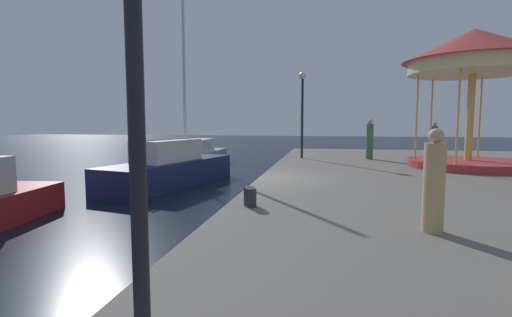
# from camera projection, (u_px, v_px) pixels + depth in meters

# --- Properties ---
(ground_plane) EXTENTS (120.00, 120.00, 0.00)m
(ground_plane) POSITION_uv_depth(u_px,v_px,m) (259.00, 201.00, 12.43)
(ground_plane) COLOR black
(quay_dock) EXTENTS (14.41, 27.61, 0.80)m
(quay_dock) POSITION_uv_depth(u_px,v_px,m) (498.00, 197.00, 11.08)
(quay_dock) COLOR slate
(quay_dock) RESTS_ON ground
(sailboat_navy) EXTENTS (3.45, 7.14, 7.91)m
(sailboat_navy) POSITION_uv_depth(u_px,v_px,m) (170.00, 168.00, 15.34)
(sailboat_navy) COLOR #19214C
(sailboat_navy) RESTS_ON ground
(motorboat_grey) EXTENTS (1.78, 5.66, 1.63)m
(motorboat_grey) POSITION_uv_depth(u_px,v_px,m) (203.00, 155.00, 22.48)
(motorboat_grey) COLOR gray
(motorboat_grey) RESTS_ON ground
(carousel) EXTENTS (5.29, 5.29, 5.43)m
(carousel) POSITION_uv_depth(u_px,v_px,m) (473.00, 64.00, 14.54)
(carousel) COLOR #B23333
(carousel) RESTS_ON quay_dock
(lamp_post_mid_promenade) EXTENTS (0.36, 0.36, 4.31)m
(lamp_post_mid_promenade) POSITION_uv_depth(u_px,v_px,m) (302.00, 100.00, 18.65)
(lamp_post_mid_promenade) COLOR black
(lamp_post_mid_promenade) RESTS_ON quay_dock
(bollard_center) EXTENTS (0.24, 0.24, 0.40)m
(bollard_center) POSITION_uv_depth(u_px,v_px,m) (251.00, 198.00, 7.98)
(bollard_center) COLOR #2D2D33
(bollard_center) RESTS_ON quay_dock
(bollard_south) EXTENTS (0.24, 0.24, 0.40)m
(bollard_south) POSITION_uv_depth(u_px,v_px,m) (249.00, 196.00, 8.16)
(bollard_south) COLOR #2D2D33
(bollard_south) RESTS_ON quay_dock
(person_far_corner) EXTENTS (0.34, 0.34, 1.97)m
(person_far_corner) POSITION_uv_depth(u_px,v_px,m) (370.00, 140.00, 18.29)
(person_far_corner) COLOR #387247
(person_far_corner) RESTS_ON quay_dock
(person_by_the_water) EXTENTS (0.34, 0.34, 1.71)m
(person_by_the_water) POSITION_uv_depth(u_px,v_px,m) (434.00, 184.00, 6.10)
(person_by_the_water) COLOR tan
(person_by_the_water) RESTS_ON quay_dock
(person_near_carousel) EXTENTS (0.34, 0.34, 1.84)m
(person_near_carousel) POSITION_uv_depth(u_px,v_px,m) (434.00, 139.00, 21.08)
(person_near_carousel) COLOR #2D4C8C
(person_near_carousel) RESTS_ON quay_dock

